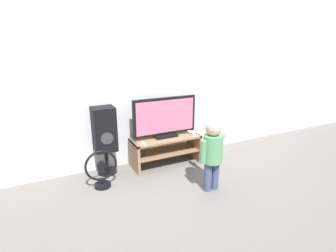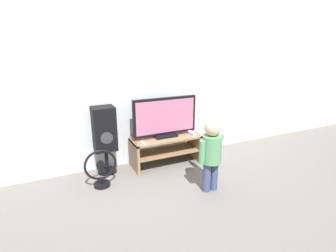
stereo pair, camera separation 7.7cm
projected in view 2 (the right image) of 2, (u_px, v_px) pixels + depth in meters
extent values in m
plane|color=slate|center=(172.00, 169.00, 3.81)|extent=(16.00, 16.00, 0.00)
cube|color=silver|center=(158.00, 75.00, 3.84)|extent=(10.00, 0.06, 2.60)
cube|color=#93704C|center=(166.00, 138.00, 3.86)|extent=(1.02, 0.41, 0.03)
cube|color=#93704C|center=(166.00, 152.00, 3.92)|extent=(0.98, 0.37, 0.02)
cube|color=#93704C|center=(134.00, 156.00, 3.72)|extent=(0.04, 0.41, 0.43)
cube|color=#93704C|center=(194.00, 145.00, 4.11)|extent=(0.04, 0.41, 0.43)
cube|color=black|center=(165.00, 135.00, 3.86)|extent=(0.34, 0.20, 0.04)
cube|color=black|center=(165.00, 116.00, 3.78)|extent=(0.97, 0.05, 0.55)
cube|color=#D8668C|center=(166.00, 117.00, 3.75)|extent=(0.90, 0.01, 0.48)
cube|color=white|center=(192.00, 134.00, 3.91)|extent=(0.04, 0.16, 0.05)
cube|color=#3F8CE5|center=(194.00, 135.00, 3.84)|extent=(0.03, 0.00, 0.01)
cube|color=white|center=(143.00, 143.00, 3.57)|extent=(0.04, 0.13, 0.02)
cylinder|color=#337FD8|center=(143.00, 142.00, 3.57)|extent=(0.01, 0.01, 0.00)
cylinder|color=#3F4C72|center=(207.00, 177.00, 3.19)|extent=(0.10, 0.10, 0.38)
cylinder|color=#3F4C72|center=(214.00, 175.00, 3.24)|extent=(0.10, 0.10, 0.38)
cylinder|color=#599E66|center=(212.00, 149.00, 3.11)|extent=(0.23, 0.23, 0.34)
sphere|color=beige|center=(213.00, 128.00, 3.03)|extent=(0.20, 0.20, 0.20)
cylinder|color=#599E66|center=(202.00, 152.00, 3.06)|extent=(0.07, 0.07, 0.29)
cylinder|color=#599E66|center=(215.00, 134.00, 3.25)|extent=(0.07, 0.29, 0.07)
sphere|color=beige|center=(208.00, 130.00, 3.37)|extent=(0.09, 0.09, 0.09)
cube|color=white|center=(207.00, 130.00, 3.40)|extent=(0.03, 0.13, 0.02)
cylinder|color=black|center=(107.00, 171.00, 3.72)|extent=(0.27, 0.27, 0.02)
cylinder|color=black|center=(107.00, 161.00, 3.67)|extent=(0.05, 0.05, 0.34)
cube|color=black|center=(104.00, 129.00, 3.53)|extent=(0.30, 0.26, 0.60)
cylinder|color=#38383D|center=(107.00, 138.00, 3.44)|extent=(0.16, 0.01, 0.16)
cylinder|color=black|center=(102.00, 184.00, 3.35)|extent=(0.21, 0.21, 0.04)
cylinder|color=black|center=(102.00, 181.00, 3.34)|extent=(0.04, 0.04, 0.07)
torus|color=black|center=(100.00, 165.00, 3.27)|extent=(0.40, 0.03, 0.40)
cylinder|color=black|center=(100.00, 165.00, 3.27)|extent=(0.11, 0.05, 0.11)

